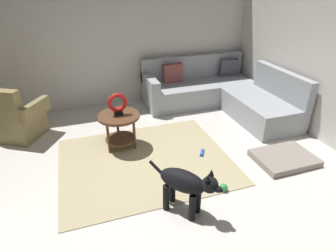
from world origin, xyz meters
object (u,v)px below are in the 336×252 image
at_px(sectional_couch, 220,94).
at_px(torus_sculpture, 118,104).
at_px(side_table, 119,122).
at_px(dog, 186,184).
at_px(armchair, 16,119).
at_px(dog_toy_ball, 223,187).
at_px(dog_toy_rope, 202,153).
at_px(dog_bed_mat, 284,158).

distance_m(sectional_couch, torus_sculpture, 2.29).
bearing_deg(side_table, dog, -74.87).
relative_size(torus_sculpture, dog, 0.48).
height_order(armchair, dog_toy_ball, armchair).
bearing_deg(side_table, torus_sculpture, -90.00).
bearing_deg(dog_toy_rope, sectional_couch, 54.49).
distance_m(sectional_couch, side_table, 2.26).
bearing_deg(side_table, dog_toy_ball, -54.61).
relative_size(armchair, dog, 1.47).
xyz_separation_m(armchair, dog_bed_mat, (3.55, -1.90, -0.28)).
bearing_deg(dog_toy_rope, dog_bed_mat, -27.00).
bearing_deg(dog, dog_toy_rope, -165.01).
bearing_deg(dog_toy_ball, armchair, 138.27).
bearing_deg(dog, dog_toy_ball, 155.51).
xyz_separation_m(dog_bed_mat, dog_toy_ball, (-1.10, -0.28, 0.00)).
bearing_deg(dog_toy_ball, dog_bed_mat, 14.44).
height_order(dog_bed_mat, dog_toy_ball, dog_toy_ball).
distance_m(armchair, side_table, 1.68).
bearing_deg(dog_bed_mat, side_table, 152.36).
xyz_separation_m(sectional_couch, side_table, (-2.08, -0.85, 0.13)).
bearing_deg(dog_toy_ball, dog, -163.47).
height_order(sectional_couch, torus_sculpture, sectional_couch).
distance_m(dog_bed_mat, dog, 1.75).
bearing_deg(armchair, dog, -20.90).
bearing_deg(torus_sculpture, dog_toy_rope, -28.23).
xyz_separation_m(torus_sculpture, dog_toy_rope, (1.07, -0.57, -0.69)).
height_order(dog, dog_toy_ball, dog).
relative_size(sectional_couch, dog_toy_ball, 22.61).
height_order(torus_sculpture, dog_bed_mat, torus_sculpture).
height_order(armchair, side_table, armchair).
xyz_separation_m(dog, dog_toy_ball, (0.56, 0.17, -0.33)).
relative_size(side_table, dog_bed_mat, 0.75).
xyz_separation_m(dog_bed_mat, dog_toy_rope, (-1.01, 0.52, -0.02)).
height_order(side_table, dog, dog).
relative_size(torus_sculpture, dog_toy_ball, 3.28).
relative_size(armchair, dog_toy_ball, 9.98).
bearing_deg(dog_bed_mat, torus_sculpture, 152.36).
bearing_deg(torus_sculpture, dog, -74.87).
relative_size(armchair, torus_sculpture, 3.05).
xyz_separation_m(torus_sculpture, dog_toy_ball, (0.98, -1.37, -0.66)).
relative_size(dog, dog_toy_rope, 4.34).
distance_m(armchair, dog_toy_rope, 2.91).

